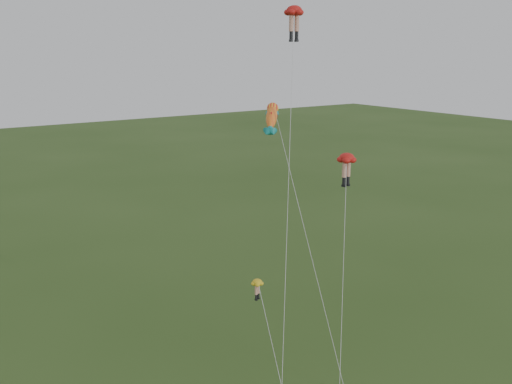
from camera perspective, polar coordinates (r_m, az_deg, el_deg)
ground at (r=40.92m, az=4.34°, el=-18.53°), size 300.00×300.00×0.00m
legs_kite_red_high at (r=43.25m, az=3.82°, el=16.91°), size 8.15×9.42×25.15m
legs_kite_red_mid at (r=40.91m, az=9.05°, el=2.81°), size 5.31×5.72×14.93m
legs_kite_yellow at (r=37.19m, az=0.34°, el=-10.04°), size 2.21×6.59×7.62m
fish_kite at (r=41.52m, az=1.64°, el=7.43°), size 2.41×11.25×18.48m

